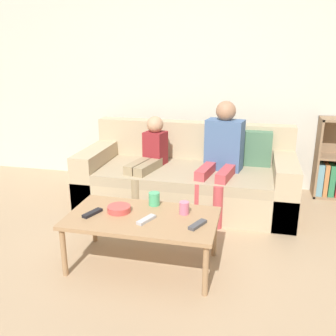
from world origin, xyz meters
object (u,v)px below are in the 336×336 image
(tv_remote_1, at_px, (146,220))
(person_child, at_px, (148,158))
(cup_near, at_px, (184,208))
(tv_remote_0, at_px, (198,225))
(coffee_table, at_px, (142,221))
(cup_far, at_px, (154,199))
(person_adult, at_px, (222,151))
(tv_remote_2, at_px, (92,213))
(couch, at_px, (188,179))
(snack_bowl, at_px, (119,209))

(tv_remote_1, bearing_deg, person_child, 128.07)
(cup_near, relative_size, tv_remote_0, 0.54)
(coffee_table, xyz_separation_m, tv_remote_0, (0.42, -0.07, 0.05))
(cup_far, relative_size, tv_remote_1, 0.59)
(tv_remote_0, relative_size, tv_remote_1, 1.00)
(coffee_table, xyz_separation_m, person_adult, (0.46, 1.17, 0.26))
(person_adult, height_order, person_child, person_adult)
(tv_remote_0, distance_m, tv_remote_2, 0.79)
(person_adult, height_order, tv_remote_1, person_adult)
(cup_near, distance_m, tv_remote_1, 0.30)
(person_child, relative_size, tv_remote_0, 5.25)
(tv_remote_1, height_order, tv_remote_2, same)
(cup_near, bearing_deg, tv_remote_0, -54.12)
(couch, xyz_separation_m, cup_far, (-0.08, -1.05, 0.19))
(cup_far, relative_size, snack_bowl, 0.59)
(person_child, height_order, tv_remote_1, person_child)
(couch, height_order, tv_remote_1, couch)
(coffee_table, distance_m, person_adult, 1.29)
(cup_far, distance_m, tv_remote_2, 0.49)
(couch, xyz_separation_m, tv_remote_2, (-0.48, -1.32, 0.15))
(coffee_table, bearing_deg, couch, 84.96)
(person_child, height_order, cup_far, person_child)
(person_child, height_order, cup_near, person_child)
(coffee_table, bearing_deg, person_adult, 68.61)
(cup_far, xyz_separation_m, tv_remote_0, (0.39, -0.29, -0.04))
(cup_far, bearing_deg, tv_remote_0, -36.46)
(couch, xyz_separation_m, tv_remote_1, (-0.06, -1.34, 0.15))
(couch, relative_size, person_adult, 1.98)
(person_child, bearing_deg, person_adult, 17.16)
(person_child, height_order, tv_remote_0, person_child)
(person_adult, distance_m, person_child, 0.74)
(couch, distance_m, tv_remote_0, 1.38)
(cup_near, xyz_separation_m, snack_bowl, (-0.48, -0.07, -0.02))
(couch, distance_m, coffee_table, 1.28)
(person_adult, xyz_separation_m, tv_remote_0, (-0.04, -1.24, -0.21))
(tv_remote_0, xyz_separation_m, tv_remote_1, (-0.37, -0.00, 0.00))
(couch, bearing_deg, snack_bowl, -103.90)
(cup_near, bearing_deg, coffee_table, -158.82)
(snack_bowl, bearing_deg, cup_near, 8.67)
(person_adult, bearing_deg, cup_far, -103.78)
(couch, xyz_separation_m, cup_near, (0.18, -1.16, 0.18))
(cup_near, relative_size, tv_remote_1, 0.54)
(cup_far, relative_size, tv_remote_2, 0.58)
(person_child, xyz_separation_m, cup_near, (0.57, -1.00, -0.06))
(coffee_table, relative_size, person_adult, 1.00)
(snack_bowl, bearing_deg, tv_remote_2, -152.21)
(cup_far, bearing_deg, cup_near, -22.74)
(tv_remote_1, bearing_deg, couch, 110.10)
(person_child, relative_size, cup_far, 8.92)
(coffee_table, height_order, person_adult, person_adult)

